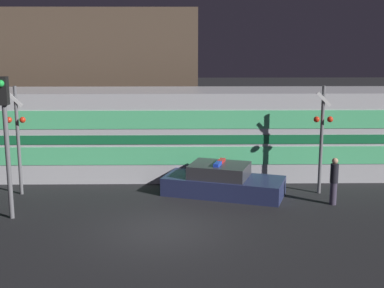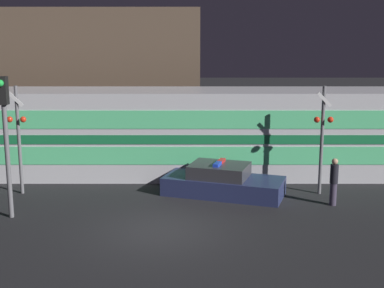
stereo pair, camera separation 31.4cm
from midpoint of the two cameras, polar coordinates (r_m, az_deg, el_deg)
name	(u,v)px [view 2 (the right image)]	position (r m, az deg, el deg)	size (l,w,h in m)	color
ground_plane	(159,230)	(16.99, -3.02, -9.20)	(120.00, 120.00, 0.00)	black
train	(164,133)	(23.13, -2.57, 1.21)	(23.54, 3.10, 3.71)	silver
police_car	(222,182)	(20.50, 3.67, -4.10)	(4.86, 3.19, 1.31)	navy
pedestrian	(333,181)	(19.81, 15.28, -3.86)	(0.29, 0.29, 1.73)	#3F384C
crossing_signal_near	(322,135)	(20.77, 14.10, 0.97)	(0.74, 0.32, 4.16)	slate
crossing_signal_far	(18,134)	(21.17, -17.68, 0.98)	(0.74, 0.32, 4.16)	slate
traffic_light_corner	(5,127)	(18.34, -18.89, 1.74)	(0.30, 0.46, 4.72)	slate
building_left	(99,77)	(30.53, -9.57, 7.04)	(11.15, 6.18, 7.35)	brown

